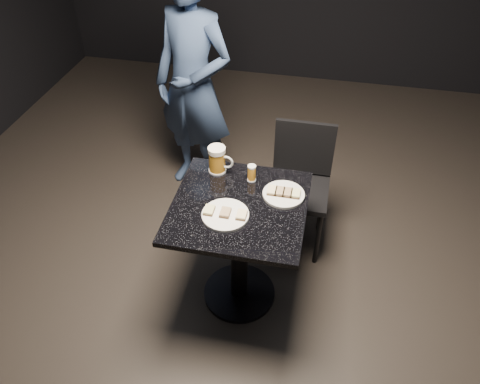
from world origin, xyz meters
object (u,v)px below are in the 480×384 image
table (239,237)px  chair (300,180)px  plate_small (284,194)px  beer_mug (218,160)px  beer_tumbler (252,173)px  plate_large (225,215)px  patron (194,86)px

table → chair: bearing=65.0°
table → chair: size_ratio=0.87×
plate_small → beer_mug: bearing=161.2°
chair → beer_tumbler: bearing=-123.7°
table → beer_tumbler: 0.36m
plate_large → chair: size_ratio=0.28×
patron → beer_tumbler: 0.99m
table → plate_large: bearing=-117.9°
plate_large → chair: chair is taller
chair → table: bearing=-115.0°
patron → chair: size_ratio=1.97×
plate_small → beer_tumbler: beer_tumbler is taller
patron → table: (0.54, -1.02, -0.34)m
beer_tumbler → chair: size_ratio=0.11×
patron → beer_mug: patron is taller
chair → beer_mug: bearing=-143.6°
table → beer_mug: 0.45m
beer_mug → patron: bearing=115.1°
plate_small → plate_large: bearing=-140.7°
plate_large → beer_tumbler: beer_tumbler is taller
plate_small → beer_tumbler: bearing=154.2°
plate_small → table: (-0.22, -0.12, -0.25)m
plate_small → beer_mug: beer_mug is taller
beer_mug → chair: (0.45, 0.33, -0.33)m
table → beer_mug: (-0.18, 0.25, 0.32)m
beer_mug → beer_tumbler: size_ratio=1.61×
chair → plate_large: bearing=-115.4°
plate_small → beer_tumbler: size_ratio=2.28×
plate_large → patron: bearing=113.4°
table → beer_tumbler: size_ratio=7.65×
table → chair: 0.65m
plate_small → chair: size_ratio=0.26×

